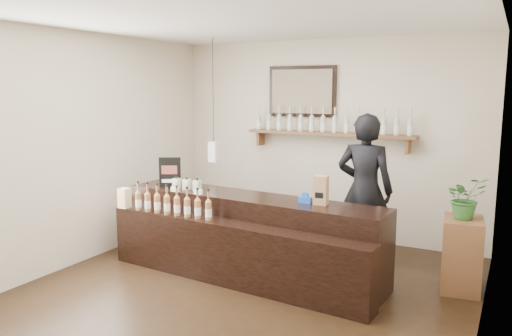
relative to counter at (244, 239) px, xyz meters
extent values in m
plane|color=black|center=(0.25, -0.58, -0.43)|extent=(5.00, 5.00, 0.00)
plane|color=beige|center=(0.25, 1.92, 0.97)|extent=(4.50, 0.00, 4.50)
plane|color=beige|center=(0.25, -3.08, 0.97)|extent=(4.50, 0.00, 4.50)
plane|color=beige|center=(-2.00, -0.58, 0.97)|extent=(0.00, 5.00, 5.00)
plane|color=beige|center=(2.50, -0.58, 0.97)|extent=(0.00, 5.00, 5.00)
plane|color=white|center=(0.25, -0.58, 2.37)|extent=(5.00, 5.00, 0.00)
cube|color=brown|center=(0.35, 1.79, 1.07)|extent=(2.40, 0.25, 0.04)
cube|color=brown|center=(-0.73, 1.82, 0.95)|extent=(0.04, 0.20, 0.20)
cube|color=brown|center=(1.43, 1.82, 0.95)|extent=(0.04, 0.20, 0.20)
cube|color=black|center=(-0.10, 1.89, 1.65)|extent=(1.02, 0.04, 0.72)
cube|color=#4A3E2F|center=(-0.10, 1.87, 1.65)|extent=(0.92, 0.01, 0.62)
cube|color=white|center=(-1.05, 1.02, 0.82)|extent=(0.12, 0.12, 0.28)
cylinder|color=black|center=(-1.05, 1.02, 1.67)|extent=(0.01, 0.01, 1.41)
cylinder|color=beige|center=(-0.75, 1.79, 1.20)|extent=(0.07, 0.07, 0.20)
cone|color=beige|center=(-0.75, 1.79, 1.32)|extent=(0.07, 0.07, 0.05)
cylinder|color=beige|center=(-0.75, 1.79, 1.38)|extent=(0.02, 0.02, 0.07)
cylinder|color=gold|center=(-0.75, 1.79, 1.43)|extent=(0.03, 0.03, 0.02)
cylinder|color=white|center=(-0.75, 1.79, 1.18)|extent=(0.07, 0.07, 0.09)
cylinder|color=beige|center=(-0.58, 1.79, 1.20)|extent=(0.07, 0.07, 0.20)
cone|color=beige|center=(-0.58, 1.79, 1.32)|extent=(0.07, 0.07, 0.05)
cylinder|color=beige|center=(-0.58, 1.79, 1.38)|extent=(0.02, 0.02, 0.07)
cylinder|color=gold|center=(-0.58, 1.79, 1.43)|extent=(0.03, 0.03, 0.02)
cylinder|color=white|center=(-0.58, 1.79, 1.18)|extent=(0.07, 0.07, 0.09)
cylinder|color=beige|center=(-0.41, 1.79, 1.20)|extent=(0.07, 0.07, 0.20)
cone|color=beige|center=(-0.41, 1.79, 1.32)|extent=(0.07, 0.07, 0.05)
cylinder|color=beige|center=(-0.41, 1.79, 1.38)|extent=(0.02, 0.02, 0.07)
cylinder|color=gold|center=(-0.41, 1.79, 1.43)|extent=(0.03, 0.03, 0.02)
cylinder|color=white|center=(-0.41, 1.79, 1.18)|extent=(0.07, 0.07, 0.09)
cylinder|color=beige|center=(-0.24, 1.79, 1.20)|extent=(0.07, 0.07, 0.20)
cone|color=beige|center=(-0.24, 1.79, 1.32)|extent=(0.07, 0.07, 0.05)
cylinder|color=beige|center=(-0.24, 1.79, 1.38)|extent=(0.02, 0.02, 0.07)
cylinder|color=gold|center=(-0.24, 1.79, 1.43)|extent=(0.03, 0.03, 0.02)
cylinder|color=white|center=(-0.24, 1.79, 1.18)|extent=(0.07, 0.07, 0.09)
cylinder|color=beige|center=(-0.08, 1.79, 1.20)|extent=(0.07, 0.07, 0.20)
cone|color=beige|center=(-0.08, 1.79, 1.32)|extent=(0.07, 0.07, 0.05)
cylinder|color=beige|center=(-0.08, 1.79, 1.38)|extent=(0.02, 0.02, 0.07)
cylinder|color=gold|center=(-0.08, 1.79, 1.43)|extent=(0.03, 0.03, 0.02)
cylinder|color=white|center=(-0.08, 1.79, 1.18)|extent=(0.07, 0.07, 0.09)
cylinder|color=beige|center=(0.09, 1.79, 1.20)|extent=(0.07, 0.07, 0.20)
cone|color=beige|center=(0.09, 1.79, 1.32)|extent=(0.07, 0.07, 0.05)
cylinder|color=beige|center=(0.09, 1.79, 1.38)|extent=(0.02, 0.02, 0.07)
cylinder|color=gold|center=(0.09, 1.79, 1.43)|extent=(0.03, 0.03, 0.02)
cylinder|color=white|center=(0.09, 1.79, 1.18)|extent=(0.07, 0.07, 0.09)
cylinder|color=beige|center=(0.26, 1.79, 1.20)|extent=(0.07, 0.07, 0.20)
cone|color=beige|center=(0.26, 1.79, 1.32)|extent=(0.07, 0.07, 0.05)
cylinder|color=beige|center=(0.26, 1.79, 1.38)|extent=(0.02, 0.02, 0.07)
cylinder|color=gold|center=(0.26, 1.79, 1.43)|extent=(0.03, 0.03, 0.02)
cylinder|color=white|center=(0.26, 1.79, 1.18)|extent=(0.07, 0.07, 0.09)
cylinder|color=beige|center=(0.43, 1.79, 1.20)|extent=(0.07, 0.07, 0.20)
cone|color=beige|center=(0.43, 1.79, 1.32)|extent=(0.07, 0.07, 0.05)
cylinder|color=beige|center=(0.43, 1.79, 1.38)|extent=(0.02, 0.02, 0.07)
cylinder|color=gold|center=(0.43, 1.79, 1.43)|extent=(0.03, 0.03, 0.02)
cylinder|color=white|center=(0.43, 1.79, 1.18)|extent=(0.07, 0.07, 0.09)
cylinder|color=beige|center=(0.60, 1.79, 1.20)|extent=(0.07, 0.07, 0.20)
cone|color=beige|center=(0.60, 1.79, 1.32)|extent=(0.07, 0.07, 0.05)
cylinder|color=beige|center=(0.60, 1.79, 1.38)|extent=(0.02, 0.02, 0.07)
cylinder|color=gold|center=(0.60, 1.79, 1.43)|extent=(0.03, 0.03, 0.02)
cylinder|color=white|center=(0.60, 1.79, 1.18)|extent=(0.07, 0.07, 0.09)
cylinder|color=beige|center=(0.77, 1.79, 1.20)|extent=(0.07, 0.07, 0.20)
cone|color=beige|center=(0.77, 1.79, 1.32)|extent=(0.07, 0.07, 0.05)
cylinder|color=beige|center=(0.77, 1.79, 1.38)|extent=(0.02, 0.02, 0.07)
cylinder|color=gold|center=(0.77, 1.79, 1.43)|extent=(0.03, 0.03, 0.02)
cylinder|color=white|center=(0.77, 1.79, 1.18)|extent=(0.07, 0.07, 0.09)
cylinder|color=beige|center=(0.94, 1.79, 1.20)|extent=(0.07, 0.07, 0.20)
cone|color=beige|center=(0.94, 1.79, 1.32)|extent=(0.07, 0.07, 0.05)
cylinder|color=beige|center=(0.94, 1.79, 1.38)|extent=(0.02, 0.02, 0.07)
cylinder|color=gold|center=(0.94, 1.79, 1.43)|extent=(0.03, 0.03, 0.02)
cylinder|color=white|center=(0.94, 1.79, 1.18)|extent=(0.07, 0.07, 0.09)
cylinder|color=beige|center=(1.11, 1.79, 1.20)|extent=(0.07, 0.07, 0.20)
cone|color=beige|center=(1.11, 1.79, 1.32)|extent=(0.07, 0.07, 0.05)
cylinder|color=beige|center=(1.11, 1.79, 1.38)|extent=(0.02, 0.02, 0.07)
cylinder|color=gold|center=(1.11, 1.79, 1.43)|extent=(0.03, 0.03, 0.02)
cylinder|color=white|center=(1.11, 1.79, 1.18)|extent=(0.07, 0.07, 0.09)
cylinder|color=beige|center=(1.28, 1.79, 1.20)|extent=(0.07, 0.07, 0.20)
cone|color=beige|center=(1.28, 1.79, 1.32)|extent=(0.07, 0.07, 0.05)
cylinder|color=beige|center=(1.28, 1.79, 1.38)|extent=(0.02, 0.02, 0.07)
cylinder|color=gold|center=(1.28, 1.79, 1.43)|extent=(0.03, 0.03, 0.02)
cylinder|color=white|center=(1.28, 1.79, 1.18)|extent=(0.07, 0.07, 0.09)
cylinder|color=beige|center=(1.45, 1.79, 1.20)|extent=(0.07, 0.07, 0.20)
cone|color=beige|center=(1.45, 1.79, 1.32)|extent=(0.07, 0.07, 0.05)
cylinder|color=beige|center=(1.45, 1.79, 1.38)|extent=(0.02, 0.02, 0.07)
cylinder|color=gold|center=(1.45, 1.79, 1.43)|extent=(0.03, 0.03, 0.02)
cylinder|color=white|center=(1.45, 1.79, 1.18)|extent=(0.07, 0.07, 0.09)
cube|color=black|center=(0.01, 0.12, 0.03)|extent=(3.27, 0.80, 0.90)
cube|color=black|center=(0.01, -0.31, -0.08)|extent=(3.25, 0.52, 0.69)
cube|color=white|center=(-0.90, -0.09, 0.51)|extent=(0.10, 0.04, 0.05)
cube|color=white|center=(-0.56, -0.09, 0.51)|extent=(0.10, 0.04, 0.05)
cube|color=beige|center=(-1.50, -0.31, 0.32)|extent=(0.12, 0.12, 0.12)
cube|color=beige|center=(-1.50, -0.31, 0.44)|extent=(0.12, 0.12, 0.12)
cube|color=beige|center=(-0.99, 0.07, 0.54)|extent=(0.08, 0.08, 0.13)
cube|color=beige|center=(-0.99, 0.03, 0.54)|extent=(0.07, 0.00, 0.06)
cylinder|color=black|center=(-0.99, 0.07, 0.62)|extent=(0.02, 0.02, 0.03)
cube|color=beige|center=(-0.84, 0.07, 0.54)|extent=(0.08, 0.08, 0.13)
cube|color=beige|center=(-0.84, 0.03, 0.54)|extent=(0.07, 0.00, 0.06)
cylinder|color=black|center=(-0.84, 0.07, 0.62)|extent=(0.02, 0.02, 0.03)
cube|color=beige|center=(-0.69, 0.07, 0.54)|extent=(0.08, 0.08, 0.13)
cube|color=beige|center=(-0.69, 0.03, 0.54)|extent=(0.07, 0.00, 0.06)
cylinder|color=black|center=(-0.69, 0.07, 0.62)|extent=(0.02, 0.02, 0.03)
cylinder|color=#9A6034|center=(-1.28, -0.31, 0.36)|extent=(0.07, 0.07, 0.20)
cone|color=#9A6034|center=(-1.28, -0.31, 0.49)|extent=(0.07, 0.07, 0.05)
cylinder|color=#9A6034|center=(-1.28, -0.31, 0.55)|extent=(0.02, 0.02, 0.07)
cylinder|color=black|center=(-1.28, -0.31, 0.60)|extent=(0.03, 0.03, 0.02)
cylinder|color=white|center=(-1.28, -0.31, 0.34)|extent=(0.07, 0.07, 0.09)
cylinder|color=#9A6034|center=(-1.13, -0.31, 0.36)|extent=(0.07, 0.07, 0.20)
cone|color=#9A6034|center=(-1.13, -0.31, 0.49)|extent=(0.07, 0.07, 0.05)
cylinder|color=#9A6034|center=(-1.13, -0.31, 0.55)|extent=(0.02, 0.02, 0.07)
cylinder|color=black|center=(-1.13, -0.31, 0.60)|extent=(0.03, 0.03, 0.02)
cylinder|color=white|center=(-1.13, -0.31, 0.34)|extent=(0.07, 0.07, 0.09)
cylinder|color=#9A6034|center=(-0.99, -0.31, 0.36)|extent=(0.07, 0.07, 0.20)
cone|color=#9A6034|center=(-0.99, -0.31, 0.49)|extent=(0.07, 0.07, 0.05)
cylinder|color=#9A6034|center=(-0.99, -0.31, 0.55)|extent=(0.02, 0.02, 0.07)
cylinder|color=black|center=(-0.99, -0.31, 0.60)|extent=(0.03, 0.03, 0.02)
cylinder|color=white|center=(-0.99, -0.31, 0.34)|extent=(0.07, 0.07, 0.09)
cylinder|color=#9A6034|center=(-0.85, -0.31, 0.36)|extent=(0.07, 0.07, 0.20)
cone|color=#9A6034|center=(-0.85, -0.31, 0.49)|extent=(0.07, 0.07, 0.05)
cylinder|color=#9A6034|center=(-0.85, -0.31, 0.55)|extent=(0.02, 0.02, 0.07)
cylinder|color=black|center=(-0.85, -0.31, 0.60)|extent=(0.03, 0.03, 0.02)
cylinder|color=white|center=(-0.85, -0.31, 0.34)|extent=(0.07, 0.07, 0.09)
cylinder|color=#9A6034|center=(-0.71, -0.31, 0.36)|extent=(0.07, 0.07, 0.20)
cone|color=#9A6034|center=(-0.71, -0.31, 0.49)|extent=(0.07, 0.07, 0.05)
cylinder|color=#9A6034|center=(-0.71, -0.31, 0.55)|extent=(0.02, 0.02, 0.07)
cylinder|color=black|center=(-0.71, -0.31, 0.60)|extent=(0.03, 0.03, 0.02)
cylinder|color=white|center=(-0.71, -0.31, 0.34)|extent=(0.07, 0.07, 0.09)
cylinder|color=#9A6034|center=(-0.56, -0.31, 0.36)|extent=(0.07, 0.07, 0.20)
cone|color=#9A6034|center=(-0.56, -0.31, 0.49)|extent=(0.07, 0.07, 0.05)
cylinder|color=#9A6034|center=(-0.56, -0.31, 0.55)|extent=(0.02, 0.02, 0.07)
cylinder|color=black|center=(-0.56, -0.31, 0.60)|extent=(0.03, 0.03, 0.02)
cylinder|color=white|center=(-0.56, -0.31, 0.34)|extent=(0.07, 0.07, 0.09)
cylinder|color=#9A6034|center=(-0.42, -0.31, 0.36)|extent=(0.07, 0.07, 0.20)
cone|color=#9A6034|center=(-0.42, -0.31, 0.49)|extent=(0.07, 0.07, 0.05)
cylinder|color=#9A6034|center=(-0.42, -0.31, 0.55)|extent=(0.02, 0.02, 0.07)
cylinder|color=black|center=(-0.42, -0.31, 0.60)|extent=(0.03, 0.03, 0.02)
cylinder|color=white|center=(-0.42, -0.31, 0.34)|extent=(0.07, 0.07, 0.09)
cylinder|color=#9A6034|center=(-0.28, -0.31, 0.36)|extent=(0.07, 0.07, 0.20)
cone|color=#9A6034|center=(-0.28, -0.31, 0.49)|extent=(0.07, 0.07, 0.05)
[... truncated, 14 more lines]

